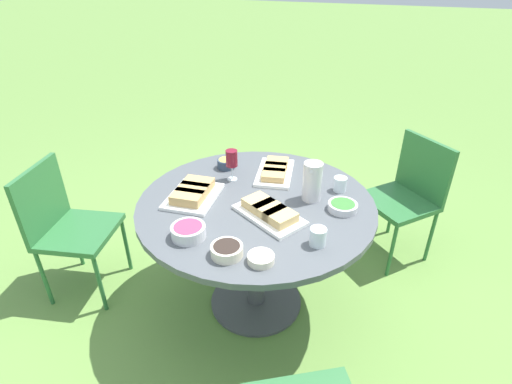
{
  "coord_description": "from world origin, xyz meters",
  "views": [
    {
      "loc": [
        1.77,
        0.65,
        1.95
      ],
      "look_at": [
        0.0,
        0.0,
        0.83
      ],
      "focal_mm": 28.0,
      "sensor_mm": 36.0,
      "label": 1
    }
  ],
  "objects": [
    {
      "name": "chair_near_right",
      "position": [
        0.26,
        -1.18,
        0.52
      ],
      "size": [
        0.52,
        0.5,
        0.89
      ],
      "color": "#2D6B38",
      "rests_on": "ground_plane"
    },
    {
      "name": "bowl_fries",
      "position": [
        -0.32,
        -0.32,
        0.81
      ],
      "size": [
        0.11,
        0.11,
        0.06
      ],
      "color": "#334256",
      "rests_on": "dining_table"
    },
    {
      "name": "water_pitcher",
      "position": [
        -0.13,
        0.28,
        0.89
      ],
      "size": [
        0.11,
        0.11,
        0.22
      ],
      "color": "silver",
      "rests_on": "dining_table"
    },
    {
      "name": "handbag",
      "position": [
        -1.26,
        0.27,
        0.13
      ],
      "size": [
        0.3,
        0.14,
        0.37
      ],
      "color": "brown",
      "rests_on": "ground_plane"
    },
    {
      "name": "dining_table",
      "position": [
        0.0,
        0.0,
        0.65
      ],
      "size": [
        1.33,
        1.33,
        0.77
      ],
      "color": "#4C4C51",
      "rests_on": "ground_plane"
    },
    {
      "name": "bowl_dip_cream",
      "position": [
        0.47,
        0.2,
        0.79
      ],
      "size": [
        0.12,
        0.12,
        0.04
      ],
      "color": "beige",
      "rests_on": "dining_table"
    },
    {
      "name": "bowl_salad",
      "position": [
        -0.08,
        0.47,
        0.8
      ],
      "size": [
        0.16,
        0.16,
        0.04
      ],
      "color": "silver",
      "rests_on": "dining_table"
    },
    {
      "name": "platter_bread_main",
      "position": [
        0.12,
        0.12,
        0.8
      ],
      "size": [
        0.37,
        0.43,
        0.07
      ],
      "color": "white",
      "rests_on": "dining_table"
    },
    {
      "name": "wine_glass",
      "position": [
        -0.19,
        -0.22,
        0.91
      ],
      "size": [
        0.07,
        0.07,
        0.19
      ],
      "color": "silver",
      "rests_on": "dining_table"
    },
    {
      "name": "ground_plane",
      "position": [
        0.0,
        0.0,
        0.0
      ],
      "size": [
        40.0,
        40.0,
        0.0
      ],
      "primitive_type": "plane",
      "color": "#668E42"
    },
    {
      "name": "platter_sandwich_side",
      "position": [
        0.09,
        -0.34,
        0.81
      ],
      "size": [
        0.36,
        0.29,
        0.07
      ],
      "color": "white",
      "rests_on": "dining_table"
    },
    {
      "name": "cup_water_near",
      "position": [
        0.26,
        0.41,
        0.82
      ],
      "size": [
        0.08,
        0.08,
        0.09
      ],
      "color": "silver",
      "rests_on": "dining_table"
    },
    {
      "name": "chair_near_left",
      "position": [
        -0.88,
        0.82,
        0.52
      ],
      "size": [
        0.61,
        0.61,
        0.89
      ],
      "color": "#2D6B38",
      "rests_on": "ground_plane"
    },
    {
      "name": "platter_charcuterie",
      "position": [
        -0.34,
        0.0,
        0.8
      ],
      "size": [
        0.41,
        0.28,
        0.06
      ],
      "color": "white",
      "rests_on": "dining_table"
    },
    {
      "name": "cup_water_far",
      "position": [
        -0.28,
        0.42,
        0.81
      ],
      "size": [
        0.08,
        0.08,
        0.08
      ],
      "color": "silver",
      "rests_on": "dining_table"
    },
    {
      "name": "bowl_olives",
      "position": [
        0.48,
        0.04,
        0.8
      ],
      "size": [
        0.15,
        0.15,
        0.05
      ],
      "color": "beige",
      "rests_on": "dining_table"
    },
    {
      "name": "bowl_dip_red",
      "position": [
        0.42,
        -0.19,
        0.81
      ],
      "size": [
        0.17,
        0.17,
        0.06
      ],
      "color": "silver",
      "rests_on": "dining_table"
    }
  ]
}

